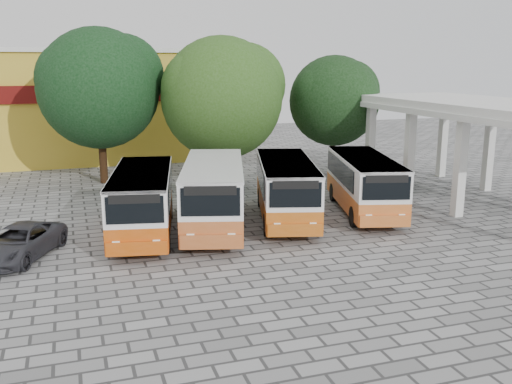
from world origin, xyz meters
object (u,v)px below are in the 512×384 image
object	(u,v)px
bus_far_right	(364,181)
bus_far_left	(143,198)
bus_centre_left	(214,191)
bus_centre_right	(286,186)
parked_car	(19,242)

from	to	relation	value
bus_far_right	bus_far_left	bearing A→B (deg)	-163.19
bus_far_left	bus_far_right	size ratio (longest dim) A/B	1.00
bus_far_left	bus_centre_left	size ratio (longest dim) A/B	0.93
bus_centre_right	bus_far_right	world-z (taller)	bus_centre_right
bus_far_right	parked_car	distance (m)	15.96
parked_car	bus_far_right	bearing A→B (deg)	32.74
bus_centre_right	bus_far_right	distance (m)	4.16
bus_far_left	bus_centre_left	distance (m)	3.14
bus_centre_left	parked_car	size ratio (longest dim) A/B	1.95
bus_centre_left	parked_car	bearing A→B (deg)	-153.40
bus_centre_right	parked_car	size ratio (longest dim) A/B	1.85
bus_far_left	bus_centre_left	bearing A→B (deg)	10.29
bus_centre_right	parked_car	bearing A→B (deg)	-155.10
bus_centre_left	bus_centre_right	distance (m)	3.60
bus_centre_right	bus_far_right	size ratio (longest dim) A/B	1.02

